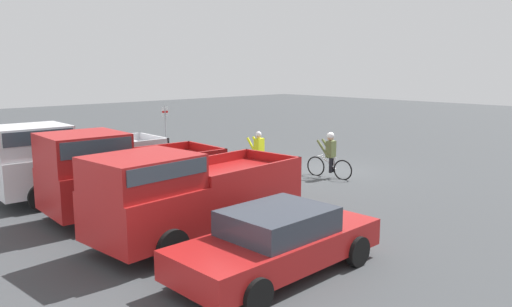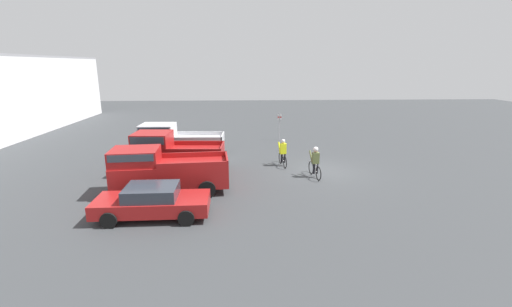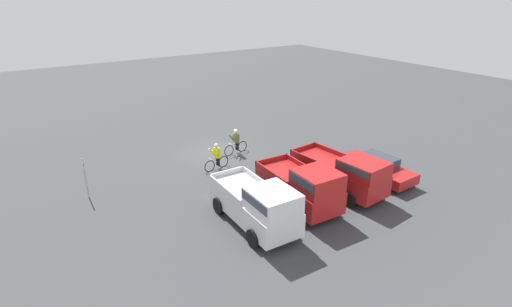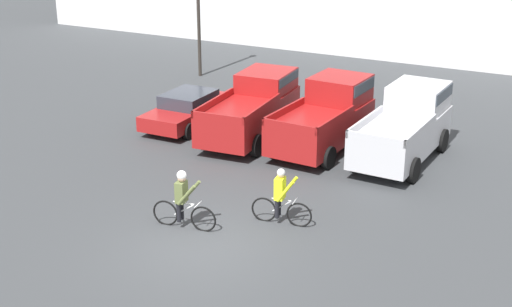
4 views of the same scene
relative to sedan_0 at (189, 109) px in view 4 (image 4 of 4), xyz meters
The scene contains 7 objects.
ground_plane 10.00m from the sedan_0, 55.14° to the right, with size 80.00×80.00×0.00m, color #383A3D.
sedan_0 is the anchor object (origin of this frame).
pickup_truck_0 2.81m from the sedan_0, ahead, with size 2.51×5.47×2.16m.
pickup_truck_1 5.65m from the sedan_0, ahead, with size 2.42×4.90×2.34m.
pickup_truck_2 8.45m from the sedan_0, ahead, with size 2.29×5.17×2.32m.
cyclist_0 9.20m from the sedan_0, 41.19° to the right, with size 1.73×0.51×1.65m.
cyclist_1 8.88m from the sedan_0, 58.01° to the right, with size 1.86×0.52×1.70m.
Camera 4 is at (8.94, -13.84, 8.79)m, focal length 50.00 mm.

